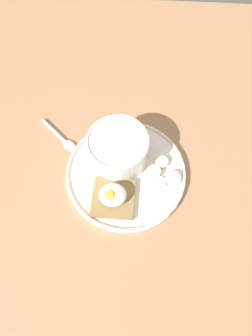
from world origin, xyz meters
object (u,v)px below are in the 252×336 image
banana_slice_front (161,162)px  banana_slice_right (159,183)px  poached_egg (112,195)px  spoon (62,139)px  toast_slice (113,198)px  banana_slice_left (154,173)px  oatmeal_bowl (118,149)px  banana_slice_back (173,179)px

banana_slice_front → banana_slice_right: bearing=85.6°
poached_egg → spoon: 19.31cm
toast_slice → banana_slice_right: (-9.22, -3.91, -0.18)cm
toast_slice → banana_slice_front: (-9.59, -8.69, 0.13)cm
poached_egg → banana_slice_front: poached_egg is taller
banana_slice_left → spoon: size_ratio=0.39×
oatmeal_bowl → banana_slice_front: oatmeal_bowl is taller
banana_slice_back → spoon: size_ratio=0.36×
banana_slice_back → spoon: 26.54cm
toast_slice → banana_slice_back: banana_slice_back is taller
banana_slice_right → spoon: size_ratio=0.32×
poached_egg → banana_slice_right: poached_egg is taller
oatmeal_bowl → banana_slice_back: (-11.65, 4.74, -2.84)cm
banana_slice_left → banana_slice_back: (-3.92, 1.17, 0.12)cm
oatmeal_bowl → spoon: oatmeal_bowl is taller
poached_egg → banana_slice_right: 10.33cm
toast_slice → banana_slice_front: banana_slice_front is taller
poached_egg → banana_slice_front: 13.16cm
oatmeal_bowl → poached_egg: oatmeal_bowl is taller
oatmeal_bowl → banana_slice_back: size_ratio=3.53×
toast_slice → banana_slice_right: size_ratio=2.79×
poached_egg → spoon: bearing=-47.1°
spoon → poached_egg: bearing=132.9°
banana_slice_front → spoon: banana_slice_front is taller
banana_slice_front → oatmeal_bowl: bearing=-6.4°
banana_slice_front → banana_slice_left: size_ratio=0.99×
banana_slice_front → spoon: size_ratio=0.38×
spoon → oatmeal_bowl: bearing=162.7°
oatmeal_bowl → banana_slice_right: (-8.92, 5.82, -3.15)cm
banana_slice_left → poached_egg: bearing=37.6°
toast_slice → banana_slice_front: bearing=-137.8°
poached_egg → banana_slice_right: size_ratio=1.75×
banana_slice_front → banana_slice_right: size_ratio=1.21×
toast_slice → banana_slice_right: toast_slice is taller
banana_slice_front → banana_slice_left: banana_slice_front is taller
oatmeal_bowl → banana_slice_left: oatmeal_bowl is taller
toast_slice → banana_slice_left: 10.12cm
toast_slice → poached_egg: size_ratio=1.59×
toast_slice → banana_slice_left: size_ratio=2.28×
oatmeal_bowl → banana_slice_right: bearing=146.9°
oatmeal_bowl → banana_slice_front: (-9.28, 1.04, -2.85)cm
poached_egg → toast_slice: bearing=-134.0°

